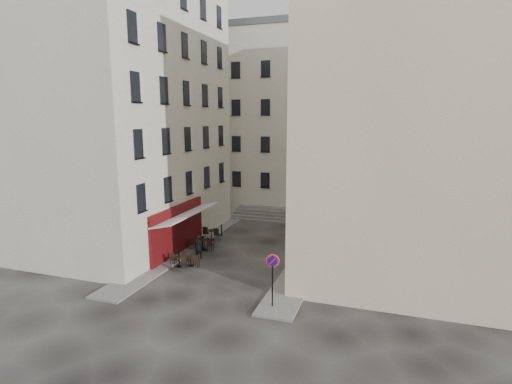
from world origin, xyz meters
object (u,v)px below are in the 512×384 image
at_px(no_parking_sign, 273,271).
at_px(bistro_table_a, 179,261).
at_px(pedestrian, 198,247).
at_px(bistro_table_b, 191,260).

bearing_deg(no_parking_sign, bistro_table_a, 139.28).
bearing_deg(pedestrian, bistro_table_b, 97.41).
xyz_separation_m(no_parking_sign, bistro_table_a, (-7.25, 3.50, -1.55)).
height_order(no_parking_sign, pedestrian, no_parking_sign).
height_order(bistro_table_a, bistro_table_b, bistro_table_a).
height_order(no_parking_sign, bistro_table_b, no_parking_sign).
distance_m(no_parking_sign, pedestrian, 8.84).
relative_size(bistro_table_a, bistro_table_b, 1.06).
distance_m(bistro_table_b, pedestrian, 1.63).
xyz_separation_m(bistro_table_a, bistro_table_b, (0.64, 0.40, -0.02)).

